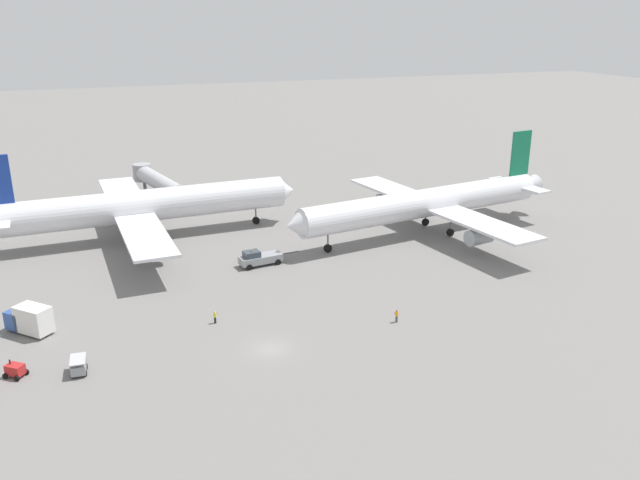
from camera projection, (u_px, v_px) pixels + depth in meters
The scene contains 10 objects.
ground_plane at pixel (270, 349), 74.52m from camera, with size 600.00×600.00×0.00m, color slate.
airliner_at_gate_left at pixel (144, 206), 109.88m from camera, with size 53.32×49.24×15.96m.
airliner_being_pushed at pixel (426, 203), 112.14m from camera, with size 52.78×45.04×16.04m.
pushback_tug at pixel (259, 258), 98.95m from camera, with size 9.77×3.42×2.76m.
gse_baggage_cart_near_cluster at pixel (78, 366), 69.23m from camera, with size 1.77×2.84×1.71m.
gse_gpu_cart_small at pixel (15, 370), 68.57m from camera, with size 2.64×2.56×1.90m.
gse_catering_truck_tall at pixel (29, 319), 77.79m from camera, with size 5.76×5.89×3.50m.
ground_crew_wing_walker_right at pixel (397, 316), 80.74m from camera, with size 0.50×0.36×1.62m.
ground_crew_marshaller_foreground at pixel (215, 317), 80.46m from camera, with size 0.50×0.36×1.62m.
jet_bridge at pixel (156, 180), 131.93m from camera, with size 7.98×22.61×6.14m.
Camera 1 is at (-17.89, -64.16, 36.10)m, focal length 36.74 mm.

